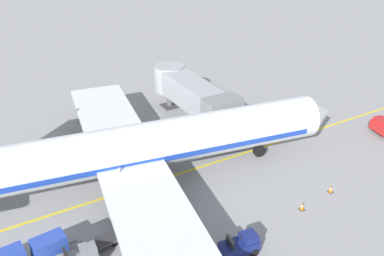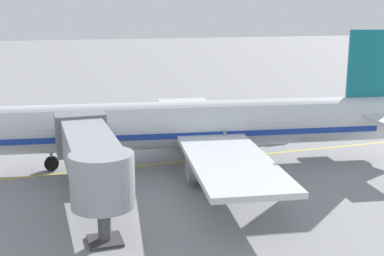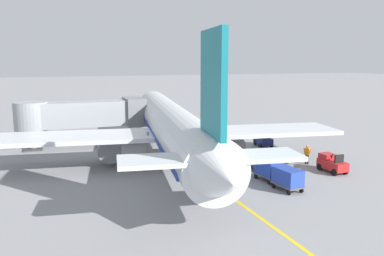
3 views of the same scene
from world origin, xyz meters
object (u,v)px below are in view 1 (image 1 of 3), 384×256
baggage_cart_front (99,236)px  baggage_cart_second_in_train (49,246)px  parked_airliner (134,148)px  safety_cone_nose_left (331,189)px  baggage_tug_trailing (240,245)px  jet_bridge (192,93)px  safety_cone_nose_right (302,207)px

baggage_cart_front → baggage_cart_second_in_train: (-0.71, -3.04, 0.00)m
baggage_cart_front → baggage_cart_second_in_train: size_ratio=1.00×
parked_airliner → baggage_cart_second_in_train: size_ratio=12.60×
parked_airliner → safety_cone_nose_left: (9.15, 12.80, -2.90)m
baggage_tug_trailing → safety_cone_nose_left: bearing=100.1°
parked_airliner → baggage_tug_trailing: bearing=13.2°
parked_airliner → baggage_cart_front: bearing=-41.9°
jet_bridge → baggage_cart_second_in_train: size_ratio=4.47×
parked_airliner → baggage_tug_trailing: parked_airliner is taller
parked_airliner → baggage_cart_front: 8.07m
baggage_cart_second_in_train → safety_cone_nose_right: bearing=75.4°
baggage_cart_second_in_train → safety_cone_nose_left: size_ratio=5.01×
jet_bridge → baggage_cart_front: jet_bridge is taller
baggage_cart_second_in_train → baggage_cart_front: bearing=76.9°
baggage_tug_trailing → safety_cone_nose_right: (-1.34, 6.70, -0.42)m
safety_cone_nose_left → safety_cone_nose_right: 3.55m
baggage_tug_trailing → jet_bridge: bearing=159.4°
baggage_cart_second_in_train → baggage_tug_trailing: bearing=61.3°
parked_airliner → baggage_cart_front: parked_airliner is taller
baggage_cart_second_in_train → jet_bridge: bearing=124.3°
baggage_cart_second_in_train → safety_cone_nose_left: baggage_cart_second_in_train is taller
safety_cone_nose_left → safety_cone_nose_right: same height
baggage_cart_front → safety_cone_nose_left: (3.38, 17.97, -0.66)m
baggage_tug_trailing → safety_cone_nose_left: size_ratio=4.44×
baggage_tug_trailing → baggage_cart_front: bearing=-123.9°
baggage_tug_trailing → safety_cone_nose_left: 10.39m
parked_airliner → baggage_cart_second_in_train: parked_airliner is taller
jet_bridge → baggage_cart_front: (12.66, -14.46, -2.50)m
baggage_cart_second_in_train → safety_cone_nose_left: (4.08, 21.01, -0.66)m
safety_cone_nose_right → baggage_cart_front: bearing=-105.0°
safety_cone_nose_left → baggage_cart_second_in_train: bearing=-101.0°
parked_airliner → baggage_cart_second_in_train: bearing=-58.3°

